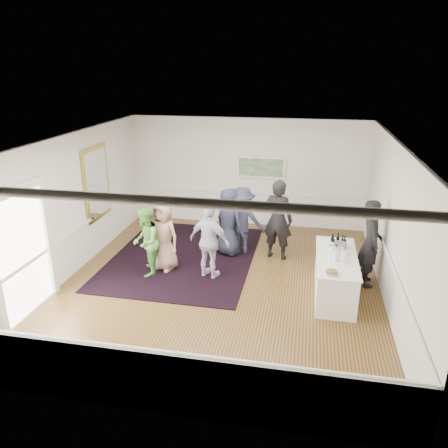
% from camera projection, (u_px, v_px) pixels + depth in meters
% --- Properties ---
extents(floor, '(8.00, 8.00, 0.00)m').
position_uv_depth(floor, '(221.00, 283.00, 9.82)').
color(floor, brown).
rests_on(floor, ground).
extents(ceiling, '(7.00, 8.00, 0.02)m').
position_uv_depth(ceiling, '(220.00, 140.00, 8.71)').
color(ceiling, white).
rests_on(ceiling, wall_back).
extents(wall_left, '(0.02, 8.00, 3.20)m').
position_uv_depth(wall_left, '(70.00, 206.00, 9.89)').
color(wall_left, white).
rests_on(wall_left, floor).
extents(wall_right, '(0.02, 8.00, 3.20)m').
position_uv_depth(wall_right, '(394.00, 226.00, 8.63)').
color(wall_right, white).
rests_on(wall_right, floor).
extents(wall_back, '(7.00, 0.02, 3.20)m').
position_uv_depth(wall_back, '(247.00, 172.00, 12.95)').
color(wall_back, white).
rests_on(wall_back, floor).
extents(wall_front, '(7.00, 0.02, 3.20)m').
position_uv_depth(wall_front, '(159.00, 316.00, 5.58)').
color(wall_front, white).
rests_on(wall_front, floor).
extents(wainscoting, '(7.00, 8.00, 1.00)m').
position_uv_depth(wainscoting, '(221.00, 262.00, 9.64)').
color(wainscoting, white).
rests_on(wainscoting, floor).
extents(mirror, '(0.05, 1.25, 1.85)m').
position_uv_depth(mirror, '(97.00, 183.00, 11.01)').
color(mirror, gold).
rests_on(mirror, wall_left).
extents(doorway, '(0.10, 1.78, 2.56)m').
position_uv_depth(doorway, '(21.00, 246.00, 8.19)').
color(doorway, white).
rests_on(doorway, wall_left).
extents(landscape_painting, '(1.44, 0.06, 0.66)m').
position_uv_depth(landscape_painting, '(261.00, 167.00, 12.76)').
color(landscape_painting, white).
rests_on(landscape_painting, wall_back).
extents(area_rug, '(3.53, 4.61, 0.02)m').
position_uv_depth(area_rug, '(184.00, 256.00, 11.12)').
color(area_rug, black).
rests_on(area_rug, floor).
extents(serving_table, '(0.83, 2.18, 0.88)m').
position_uv_depth(serving_table, '(335.00, 275.00, 9.18)').
color(serving_table, white).
rests_on(serving_table, floor).
extents(bartender, '(0.50, 0.73, 1.94)m').
position_uv_depth(bartender, '(371.00, 243.00, 9.46)').
color(bartender, black).
rests_on(bartender, floor).
extents(guest_tan, '(0.95, 0.78, 1.68)m').
position_uv_depth(guest_tan, '(164.00, 236.00, 10.20)').
color(guest_tan, '#A37F66').
rests_on(guest_tan, floor).
extents(guest_green, '(0.77, 0.90, 1.63)m').
position_uv_depth(guest_green, '(146.00, 242.00, 9.95)').
color(guest_green, '#59A843').
rests_on(guest_green, floor).
extents(guest_lilac, '(1.10, 0.75, 1.74)m').
position_uv_depth(guest_lilac, '(210.00, 242.00, 9.80)').
color(guest_lilac, silver).
rests_on(guest_lilac, floor).
extents(guest_dark_a, '(1.14, 0.67, 1.75)m').
position_uv_depth(guest_dark_a, '(242.00, 220.00, 11.12)').
color(guest_dark_a, '#212638').
rests_on(guest_dark_a, floor).
extents(guest_dark_b, '(0.83, 0.65, 2.03)m').
position_uv_depth(guest_dark_b, '(278.00, 220.00, 10.76)').
color(guest_dark_b, black).
rests_on(guest_dark_b, floor).
extents(guest_navy, '(1.02, 0.93, 1.74)m').
position_uv_depth(guest_navy, '(229.00, 222.00, 11.03)').
color(guest_navy, '#212638').
rests_on(guest_navy, floor).
extents(wine_bottles, '(0.33, 0.27, 0.31)m').
position_uv_depth(wine_bottles, '(339.00, 241.00, 9.42)').
color(wine_bottles, black).
rests_on(wine_bottles, serving_table).
extents(juice_pitchers, '(0.35, 0.33, 0.24)m').
position_uv_depth(juice_pitchers, '(337.00, 254.00, 8.82)').
color(juice_pitchers, '#6AA139').
rests_on(juice_pitchers, serving_table).
extents(ice_bucket, '(0.26, 0.26, 0.24)m').
position_uv_depth(ice_bucket, '(340.00, 249.00, 9.11)').
color(ice_bucket, silver).
rests_on(ice_bucket, serving_table).
extents(nut_bowl, '(0.26, 0.26, 0.08)m').
position_uv_depth(nut_bowl, '(332.00, 272.00, 8.25)').
color(nut_bowl, white).
rests_on(nut_bowl, serving_table).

